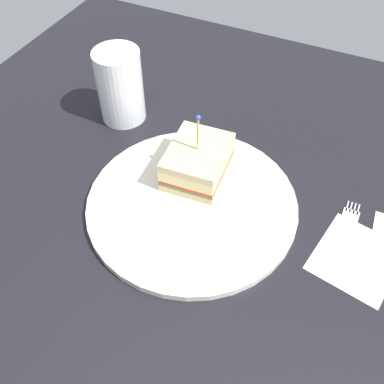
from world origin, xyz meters
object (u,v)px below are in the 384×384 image
at_px(sandwich_half_center, 198,162).
at_px(fork, 347,228).
at_px(knife, 377,243).
at_px(plate, 192,204).
at_px(napkin, 356,258).
at_px(drink_glass, 121,90).

distance_m(sandwich_half_center, fork, 0.22).
bearing_deg(knife, plate, 100.53).
bearing_deg(knife, napkin, 150.21).
bearing_deg(plate, drink_glass, 55.20).
relative_size(sandwich_half_center, knife, 0.87).
distance_m(drink_glass, fork, 0.40).
bearing_deg(sandwich_half_center, fork, -89.44).
bearing_deg(knife, fork, 78.65).
xyz_separation_m(drink_glass, napkin, (-0.12, -0.41, -0.05)).
distance_m(plate, knife, 0.25).
xyz_separation_m(plate, knife, (0.04, -0.24, -0.00)).
bearing_deg(drink_glass, knife, -101.13).
distance_m(drink_glass, knife, 0.44).
xyz_separation_m(sandwich_half_center, drink_glass, (0.08, 0.17, 0.02)).
distance_m(napkin, fork, 0.05).
bearing_deg(drink_glass, sandwich_half_center, -114.67).
height_order(napkin, fork, fork).
xyz_separation_m(sandwich_half_center, fork, (0.00, -0.22, -0.03)).
distance_m(sandwich_half_center, knife, 0.26).
distance_m(plate, napkin, 0.22).
bearing_deg(sandwich_half_center, knife, -91.30).
distance_m(sandwich_half_center, drink_glass, 0.19).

